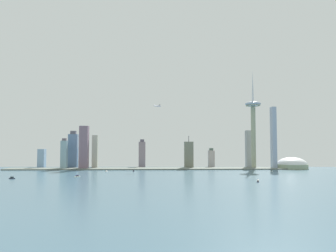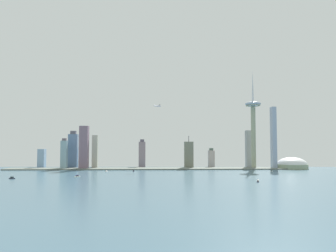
{
  "view_description": "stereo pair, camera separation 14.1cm",
  "coord_description": "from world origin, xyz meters",
  "px_view_note": "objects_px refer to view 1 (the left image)",
  "views": [
    {
      "loc": [
        6.32,
        -412.95,
        71.37
      ],
      "look_at": [
        34.55,
        509.9,
        123.43
      ],
      "focal_mm": 34.21,
      "sensor_mm": 36.0,
      "label": 1
    },
    {
      "loc": [
        6.46,
        -412.95,
        71.37
      ],
      "look_at": [
        34.55,
        509.9,
        123.43
      ],
      "focal_mm": 34.21,
      "sensor_mm": 36.0,
      "label": 2
    }
  ],
  "objects_px": {
    "airplane": "(157,106)",
    "skyscraper_1": "(84,147)",
    "skyscraper_4": "(84,157)",
    "skyscraper_2": "(274,138)",
    "skyscraper_10": "(249,149)",
    "skyscraper_0": "(142,154)",
    "boat_1": "(12,178)",
    "boat_0": "(134,171)",
    "skyscraper_5": "(42,158)",
    "boat_3": "(77,176)",
    "skyscraper_7": "(64,155)",
    "skyscraper_6": "(73,150)",
    "skyscraper_9": "(95,152)",
    "skyscraper_3": "(189,155)",
    "observation_tower": "(253,118)",
    "skyscraper_8": "(211,158)",
    "boat_5": "(106,171)",
    "stadium_dome": "(292,165)",
    "boat_4": "(258,181)",
    "boat_2": "(271,171)"
  },
  "relations": [
    {
      "from": "airplane",
      "to": "skyscraper_1",
      "type": "bearing_deg",
      "value": -33.63
    },
    {
      "from": "skyscraper_1",
      "to": "skyscraper_4",
      "type": "distance_m",
      "value": 100.7
    },
    {
      "from": "skyscraper_2",
      "to": "skyscraper_10",
      "type": "relative_size",
      "value": 1.59
    },
    {
      "from": "skyscraper_0",
      "to": "boat_1",
      "type": "distance_m",
      "value": 421.2
    },
    {
      "from": "boat_0",
      "to": "skyscraper_5",
      "type": "bearing_deg",
      "value": 64.01
    },
    {
      "from": "boat_3",
      "to": "skyscraper_7",
      "type": "bearing_deg",
      "value": 56.07
    },
    {
      "from": "skyscraper_4",
      "to": "skyscraper_6",
      "type": "distance_m",
      "value": 62.11
    },
    {
      "from": "skyscraper_4",
      "to": "skyscraper_10",
      "type": "distance_m",
      "value": 511.95
    },
    {
      "from": "skyscraper_9",
      "to": "boat_1",
      "type": "distance_m",
      "value": 302.93
    },
    {
      "from": "skyscraper_3",
      "to": "boat_0",
      "type": "xyz_separation_m",
      "value": [
        -154.59,
        -105.02,
        -37.79
      ]
    },
    {
      "from": "skyscraper_0",
      "to": "observation_tower",
      "type": "bearing_deg",
      "value": -12.21
    },
    {
      "from": "skyscraper_8",
      "to": "skyscraper_7",
      "type": "bearing_deg",
      "value": -169.94
    },
    {
      "from": "skyscraper_4",
      "to": "airplane",
      "type": "height_order",
      "value": "airplane"
    },
    {
      "from": "skyscraper_5",
      "to": "boat_3",
      "type": "bearing_deg",
      "value": -57.04
    },
    {
      "from": "skyscraper_6",
      "to": "boat_1",
      "type": "xyz_separation_m",
      "value": [
        -48.5,
        -286.62,
        -50.57
      ]
    },
    {
      "from": "boat_5",
      "to": "skyscraper_2",
      "type": "bearing_deg",
      "value": 108.38
    },
    {
      "from": "observation_tower",
      "to": "airplane",
      "type": "bearing_deg",
      "value": 179.04
    },
    {
      "from": "skyscraper_9",
      "to": "skyscraper_0",
      "type": "bearing_deg",
      "value": 23.82
    },
    {
      "from": "skyscraper_6",
      "to": "skyscraper_7",
      "type": "xyz_separation_m",
      "value": [
        -13.15,
        -44.43,
        -10.48
      ]
    },
    {
      "from": "skyscraper_9",
      "to": "boat_0",
      "type": "height_order",
      "value": "skyscraper_9"
    },
    {
      "from": "boat_5",
      "to": "boat_3",
      "type": "bearing_deg",
      "value": -12.04
    },
    {
      "from": "skyscraper_3",
      "to": "boat_0",
      "type": "distance_m",
      "value": 190.67
    },
    {
      "from": "skyscraper_10",
      "to": "observation_tower",
      "type": "bearing_deg",
      "value": -81.14
    },
    {
      "from": "skyscraper_7",
      "to": "boat_5",
      "type": "height_order",
      "value": "skyscraper_7"
    },
    {
      "from": "skyscraper_9",
      "to": "airplane",
      "type": "relative_size",
      "value": 4.46
    },
    {
      "from": "stadium_dome",
      "to": "skyscraper_7",
      "type": "relative_size",
      "value": 1.0
    },
    {
      "from": "skyscraper_1",
      "to": "skyscraper_2",
      "type": "bearing_deg",
      "value": -0.17
    },
    {
      "from": "skyscraper_4",
      "to": "skyscraper_8",
      "type": "xyz_separation_m",
      "value": [
        397.8,
        -22.32,
        -2.31
      ]
    },
    {
      "from": "skyscraper_0",
      "to": "boat_4",
      "type": "height_order",
      "value": "skyscraper_0"
    },
    {
      "from": "stadium_dome",
      "to": "boat_5",
      "type": "distance_m",
      "value": 526.98
    },
    {
      "from": "skyscraper_5",
      "to": "skyscraper_9",
      "type": "height_order",
      "value": "skyscraper_9"
    },
    {
      "from": "skyscraper_3",
      "to": "skyscraper_9",
      "type": "xyz_separation_m",
      "value": [
        -276.37,
        2.67,
        9.49
      ]
    },
    {
      "from": "skyscraper_7",
      "to": "skyscraper_9",
      "type": "xyz_separation_m",
      "value": [
        80.04,
        33.91,
        7.01
      ]
    },
    {
      "from": "skyscraper_3",
      "to": "boat_0",
      "type": "relative_size",
      "value": 10.21
    },
    {
      "from": "boat_0",
      "to": "boat_4",
      "type": "relative_size",
      "value": 0.82
    },
    {
      "from": "skyscraper_1",
      "to": "boat_0",
      "type": "height_order",
      "value": "skyscraper_1"
    },
    {
      "from": "skyscraper_1",
      "to": "boat_3",
      "type": "bearing_deg",
      "value": -80.5
    },
    {
      "from": "skyscraper_4",
      "to": "skyscraper_7",
      "type": "xyz_separation_m",
      "value": [
        -32.9,
        -98.76,
        12.24
      ]
    },
    {
      "from": "skyscraper_3",
      "to": "boat_3",
      "type": "bearing_deg",
      "value": -137.68
    },
    {
      "from": "observation_tower",
      "to": "boat_4",
      "type": "xyz_separation_m",
      "value": [
        -94.05,
        -337.52,
        -147.78
      ]
    },
    {
      "from": "skyscraper_6",
      "to": "boat_4",
      "type": "height_order",
      "value": "skyscraper_6"
    },
    {
      "from": "skyscraper_8",
      "to": "boat_3",
      "type": "bearing_deg",
      "value": -139.82
    },
    {
      "from": "skyscraper_8",
      "to": "boat_0",
      "type": "xyz_separation_m",
      "value": [
        -228.87,
        -150.23,
        -25.72
      ]
    },
    {
      "from": "skyscraper_10",
      "to": "boat_1",
      "type": "height_order",
      "value": "skyscraper_10"
    },
    {
      "from": "skyscraper_0",
      "to": "boat_2",
      "type": "distance_m",
      "value": 390.79
    },
    {
      "from": "skyscraper_6",
      "to": "airplane",
      "type": "height_order",
      "value": "airplane"
    },
    {
      "from": "skyscraper_8",
      "to": "airplane",
      "type": "relative_size",
      "value": 2.68
    },
    {
      "from": "skyscraper_1",
      "to": "skyscraper_7",
      "type": "bearing_deg",
      "value": -174.01
    },
    {
      "from": "skyscraper_5",
      "to": "skyscraper_2",
      "type": "bearing_deg",
      "value": -4.3
    },
    {
      "from": "stadium_dome",
      "to": "boat_2",
      "type": "relative_size",
      "value": 11.31
    }
  ]
}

